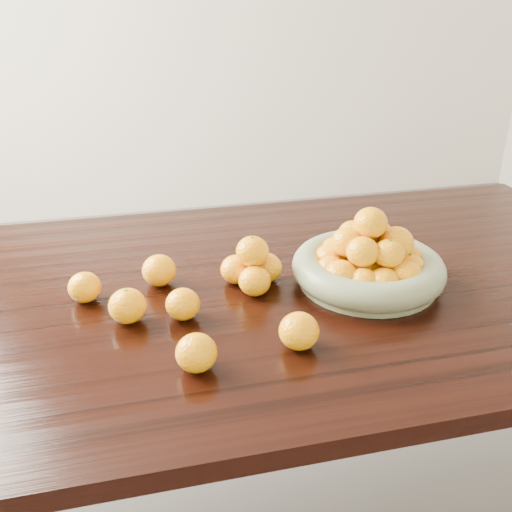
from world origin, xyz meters
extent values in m
cube|color=black|center=(0.00, 0.00, 0.73)|extent=(2.00, 1.00, 0.04)
cube|color=black|center=(0.93, 0.43, 0.35)|extent=(0.08, 0.08, 0.71)
cylinder|color=gray|center=(0.26, -0.05, 0.76)|extent=(0.30, 0.30, 0.02)
torus|color=gray|center=(0.26, -0.05, 0.79)|extent=(0.34, 0.34, 0.06)
ellipsoid|color=#FFA307|center=(0.34, -0.01, 0.80)|extent=(0.07, 0.07, 0.07)
ellipsoid|color=#FFA307|center=(0.31, 0.02, 0.80)|extent=(0.08, 0.08, 0.07)
ellipsoid|color=#FFA307|center=(0.26, 0.04, 0.80)|extent=(0.08, 0.08, 0.07)
ellipsoid|color=#FFA307|center=(0.22, 0.03, 0.80)|extent=(0.07, 0.07, 0.07)
ellipsoid|color=#FFA307|center=(0.19, -0.01, 0.80)|extent=(0.07, 0.07, 0.07)
ellipsoid|color=#FFA307|center=(0.17, -0.06, 0.80)|extent=(0.07, 0.07, 0.06)
ellipsoid|color=#FFA307|center=(0.18, -0.10, 0.80)|extent=(0.08, 0.08, 0.07)
ellipsoid|color=#FFA307|center=(0.22, -0.13, 0.80)|extent=(0.07, 0.07, 0.06)
ellipsoid|color=#FFA307|center=(0.26, -0.14, 0.80)|extent=(0.07, 0.07, 0.06)
ellipsoid|color=#FFA307|center=(0.31, -0.13, 0.80)|extent=(0.07, 0.07, 0.07)
ellipsoid|color=#FFA307|center=(0.34, -0.10, 0.80)|extent=(0.07, 0.07, 0.07)
ellipsoid|color=#FFA307|center=(0.36, -0.05, 0.80)|extent=(0.07, 0.07, 0.07)
ellipsoid|color=#FFA307|center=(0.27, -0.06, 0.80)|extent=(0.07, 0.07, 0.07)
ellipsoid|color=#FFA307|center=(0.30, -0.01, 0.85)|extent=(0.07, 0.07, 0.06)
ellipsoid|color=#FFA307|center=(0.24, 0.00, 0.85)|extent=(0.07, 0.07, 0.06)
ellipsoid|color=#FFA307|center=(0.21, -0.04, 0.85)|extent=(0.07, 0.07, 0.07)
ellipsoid|color=#FFA307|center=(0.23, -0.09, 0.85)|extent=(0.07, 0.07, 0.06)
ellipsoid|color=#FFA307|center=(0.28, -0.11, 0.85)|extent=(0.07, 0.07, 0.06)
ellipsoid|color=#FFA307|center=(0.32, -0.07, 0.85)|extent=(0.08, 0.08, 0.07)
ellipsoid|color=#FFA307|center=(0.26, -0.05, 0.89)|extent=(0.07, 0.07, 0.07)
ellipsoid|color=#FFA307|center=(0.01, -0.04, 0.78)|extent=(0.07, 0.07, 0.07)
ellipsoid|color=#FFA307|center=(0.05, 0.01, 0.78)|extent=(0.07, 0.07, 0.07)
ellipsoid|color=#FFA307|center=(-0.02, 0.02, 0.78)|extent=(0.07, 0.07, 0.07)
ellipsoid|color=#FFA307|center=(0.01, 0.00, 0.83)|extent=(0.07, 0.07, 0.07)
ellipsoid|color=#FFA307|center=(-0.26, -0.09, 0.79)|extent=(0.08, 0.08, 0.07)
ellipsoid|color=#FFA307|center=(-0.15, -0.28, 0.78)|extent=(0.07, 0.07, 0.07)
ellipsoid|color=#FFA307|center=(0.04, -0.26, 0.79)|extent=(0.08, 0.08, 0.07)
ellipsoid|color=#FFA307|center=(-0.35, 0.01, 0.78)|extent=(0.07, 0.07, 0.06)
ellipsoid|color=#FFA307|center=(-0.19, 0.05, 0.79)|extent=(0.08, 0.08, 0.07)
ellipsoid|color=#FFA307|center=(-0.16, -0.11, 0.78)|extent=(0.07, 0.07, 0.06)
camera|label=1|loc=(-0.24, -1.10, 1.36)|focal=40.00mm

